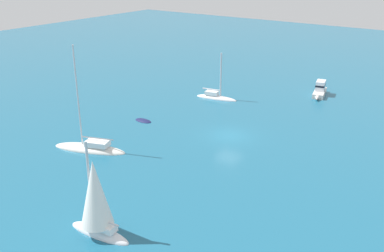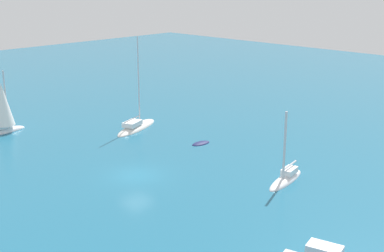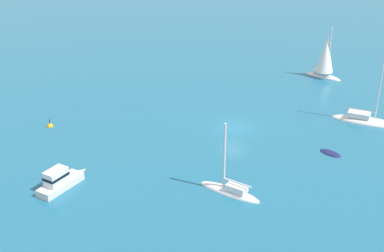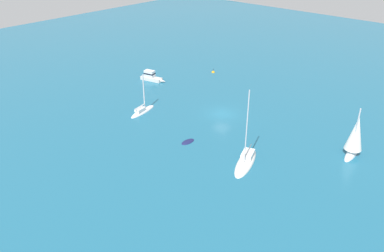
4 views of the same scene
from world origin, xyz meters
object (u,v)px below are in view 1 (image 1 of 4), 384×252
at_px(rib, 143,121).
at_px(ketch, 90,148).
at_px(yacht, 216,97).
at_px(sloop, 96,202).
at_px(motor_cruiser, 320,90).

xyz_separation_m(rib, ketch, (-8.77, -1.04, 0.13)).
distance_m(yacht, sloop, 31.02).
bearing_deg(sloop, ketch, -45.69).
bearing_deg(sloop, yacht, -77.65).
distance_m(rib, ketch, 8.83).
distance_m(sloop, ketch, 14.16).
distance_m(rib, sloop, 21.44).
bearing_deg(motor_cruiser, rib, -44.22).
relative_size(yacht, ketch, 0.61).
bearing_deg(yacht, rib, -110.74).
xyz_separation_m(rib, sloop, (-17.77, -11.73, 2.43)).
relative_size(motor_cruiser, ketch, 0.50).
relative_size(motor_cruiser, rib, 2.38).
bearing_deg(ketch, sloop, 120.07).
bearing_deg(motor_cruiser, sloop, -14.31).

